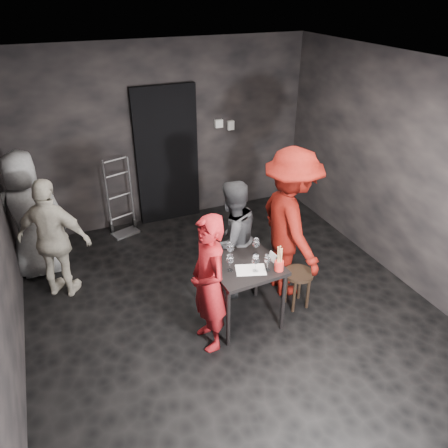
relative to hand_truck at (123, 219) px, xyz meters
name	(u,v)px	position (x,y,z in m)	size (l,w,h in m)	color
floor	(231,308)	(0.79, -2.28, -0.22)	(4.50, 5.00, 0.02)	black
ceiling	(233,69)	(0.79, -2.28, 2.48)	(4.50, 5.00, 0.02)	silver
wall_back	(165,136)	(0.79, 0.22, 1.13)	(4.50, 0.04, 2.70)	black
wall_front	(408,392)	(0.79, -4.78, 1.13)	(4.50, 0.04, 2.70)	black
wall_right	(403,173)	(3.04, -2.28, 1.13)	(0.04, 5.00, 2.70)	black
doorway	(167,156)	(0.79, 0.16, 0.83)	(0.95, 0.10, 2.10)	black
wallbox_upper	(219,124)	(1.64, 0.17, 1.23)	(0.12, 0.06, 0.12)	#B7B7B2
wallbox_lower	(231,125)	(1.84, 0.17, 1.18)	(0.10, 0.06, 0.14)	#B7B7B2
hand_truck	(123,219)	(0.00, 0.00, 0.00)	(0.39, 0.33, 1.17)	#B2B2B7
tasting_table	(244,271)	(0.85, -2.48, 0.44)	(0.72, 0.72, 0.75)	black
stool	(298,279)	(1.53, -2.51, 0.16)	(0.34, 0.34, 0.47)	#38291D
server_red	(209,284)	(0.38, -2.67, 0.54)	(0.55, 0.36, 1.51)	maroon
woman_black	(232,241)	(0.94, -1.97, 0.50)	(0.70, 0.38, 1.44)	#2D2D30
man_maroon	(292,209)	(1.58, -2.18, 0.90)	(1.44, 0.67, 2.22)	#670F09
bystander_cream	(54,240)	(-0.97, -1.20, 0.54)	(0.89, 0.42, 1.51)	beige
bystander_grey	(29,210)	(-1.20, -0.63, 0.70)	(0.90, 0.49, 1.83)	gray
tasting_mat	(251,270)	(0.87, -2.61, 0.54)	(0.31, 0.21, 0.00)	white
wine_glass_a	(230,262)	(0.66, -2.54, 0.64)	(0.08, 0.08, 0.21)	white
wine_glass_b	(217,255)	(0.59, -2.37, 0.64)	(0.08, 0.08, 0.22)	white
wine_glass_c	(230,250)	(0.75, -2.35, 0.64)	(0.08, 0.08, 0.22)	white
wine_glass_d	(256,263)	(0.90, -2.65, 0.64)	(0.08, 0.08, 0.22)	white
wine_glass_e	(267,262)	(1.02, -2.68, 0.64)	(0.08, 0.08, 0.20)	white
wine_glass_f	(256,246)	(1.04, -2.37, 0.64)	(0.08, 0.08, 0.22)	white
wine_bottle	(216,259)	(0.54, -2.45, 0.65)	(0.07, 0.07, 0.31)	black
breadstick_cup	(279,259)	(1.14, -2.72, 0.67)	(0.10, 0.10, 0.30)	red
reserved_card	(272,257)	(1.16, -2.54, 0.58)	(0.07, 0.12, 0.09)	white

